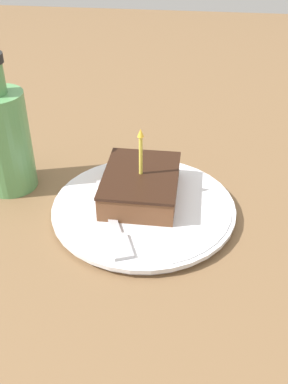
{
  "coord_description": "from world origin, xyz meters",
  "views": [
    {
      "loc": [
        -0.09,
        0.5,
        0.39
      ],
      "look_at": [
        -0.03,
        -0.0,
        0.03
      ],
      "focal_mm": 42.0,
      "sensor_mm": 36.0,
      "label": 1
    }
  ],
  "objects": [
    {
      "name": "bottle",
      "position": [
        0.18,
        -0.05,
        0.08
      ],
      "size": [
        0.08,
        0.08,
        0.21
      ],
      "color": "#599959",
      "rests_on": "ground_plane"
    },
    {
      "name": "plate",
      "position": [
        -0.03,
        -0.0,
        0.01
      ],
      "size": [
        0.26,
        0.26,
        0.02
      ],
      "color": "silver",
      "rests_on": "ground_plane"
    },
    {
      "name": "ground_plane",
      "position": [
        0.0,
        0.0,
        -0.02
      ],
      "size": [
        2.4,
        2.4,
        0.04
      ],
      "color": "brown",
      "rests_on": "ground"
    },
    {
      "name": "cake_slice",
      "position": [
        -0.02,
        -0.02,
        0.03
      ],
      "size": [
        0.1,
        0.13,
        0.11
      ],
      "color": "brown",
      "rests_on": "plate"
    },
    {
      "name": "fork",
      "position": [
        0.01,
        0.05,
        0.02
      ],
      "size": [
        0.08,
        0.17,
        0.0
      ],
      "color": "#B2B2B7",
      "rests_on": "plate"
    }
  ]
}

